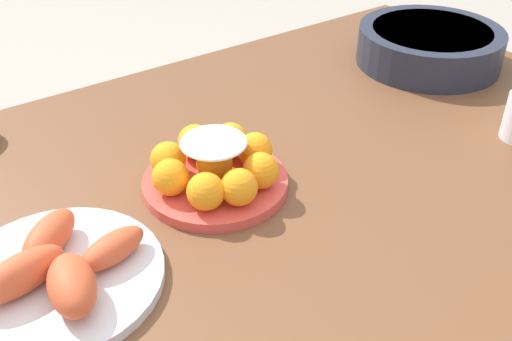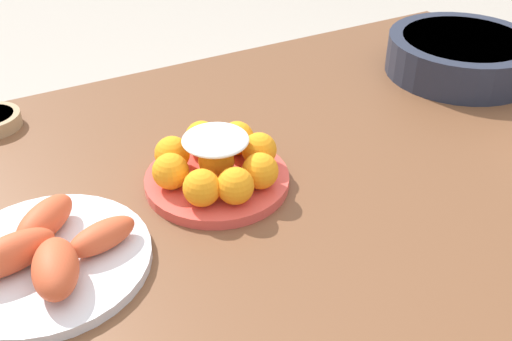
{
  "view_description": "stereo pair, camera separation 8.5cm",
  "coord_description": "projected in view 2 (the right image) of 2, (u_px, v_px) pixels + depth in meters",
  "views": [
    {
      "loc": [
        -0.45,
        -0.53,
        1.23
      ],
      "look_at": [
        -0.04,
        0.05,
        0.75
      ],
      "focal_mm": 42.0,
      "sensor_mm": 36.0,
      "label": 1
    },
    {
      "loc": [
        -0.38,
        -0.57,
        1.23
      ],
      "look_at": [
        -0.04,
        0.05,
        0.75
      ],
      "focal_mm": 42.0,
      "sensor_mm": 36.0,
      "label": 2
    }
  ],
  "objects": [
    {
      "name": "cake_plate",
      "position": [
        217.0,
        166.0,
        0.88
      ],
      "size": [
        0.22,
        0.22,
        0.09
      ],
      "color": "#E04C42",
      "rests_on": "dining_table"
    },
    {
      "name": "serving_bowl",
      "position": [
        462.0,
        54.0,
        1.19
      ],
      "size": [
        0.29,
        0.29,
        0.08
      ],
      "color": "#232838",
      "rests_on": "dining_table"
    },
    {
      "name": "dining_table",
      "position": [
        294.0,
        243.0,
        0.9
      ],
      "size": [
        1.42,
        1.04,
        0.71
      ],
      "color": "brown",
      "rests_on": "ground_plane"
    },
    {
      "name": "seafood_platter",
      "position": [
        48.0,
        254.0,
        0.74
      ],
      "size": [
        0.26,
        0.26,
        0.06
      ],
      "color": "silver",
      "rests_on": "dining_table"
    }
  ]
}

